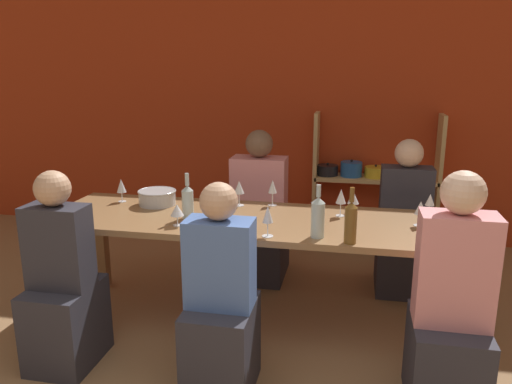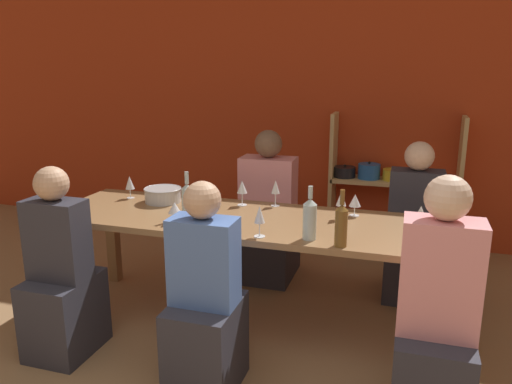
{
  "view_description": "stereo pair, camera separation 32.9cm",
  "coord_description": "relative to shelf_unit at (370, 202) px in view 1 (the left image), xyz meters",
  "views": [
    {
      "loc": [
        0.45,
        -1.14,
        1.71
      ],
      "look_at": [
        -0.18,
        2.0,
        0.9
      ],
      "focal_mm": 35.0,
      "sensor_mm": 36.0,
      "label": 1
    },
    {
      "loc": [
        0.77,
        -1.06,
        1.71
      ],
      "look_at": [
        -0.18,
        2.0,
        0.9
      ],
      "focal_mm": 35.0,
      "sensor_mm": 36.0,
      "label": 2
    }
  ],
  "objects": [
    {
      "name": "wine_glass_empty_b",
      "position": [
        -1.82,
        -1.53,
        0.44
      ],
      "size": [
        0.07,
        0.07,
        0.17
      ],
      "color": "white",
      "rests_on": "dining_table"
    },
    {
      "name": "wine_glass_red_c",
      "position": [
        -0.17,
        -1.49,
        0.42
      ],
      "size": [
        0.08,
        0.08,
        0.15
      ],
      "color": "white",
      "rests_on": "dining_table"
    },
    {
      "name": "person_near_c",
      "position": [
        -1.78,
        -2.41,
        0.01
      ],
      "size": [
        0.35,
        0.43,
        1.16
      ],
      "color": "#2D2D38",
      "rests_on": "ground_plane"
    },
    {
      "name": "person_near_b",
      "position": [
        -0.82,
        -2.48,
        0.0
      ],
      "size": [
        0.35,
        0.43,
        1.16
      ],
      "color": "#2D2D38",
      "rests_on": "ground_plane"
    },
    {
      "name": "wine_glass_red_a",
      "position": [
        -0.73,
        -1.41,
        0.45
      ],
      "size": [
        0.06,
        0.06,
        0.19
      ],
      "color": "white",
      "rests_on": "dining_table"
    },
    {
      "name": "wine_glass_empty_a",
      "position": [
        0.36,
        -2.0,
        0.43
      ],
      "size": [
        0.07,
        0.07,
        0.16
      ],
      "color": "white",
      "rests_on": "dining_table"
    },
    {
      "name": "wine_glass_white_a",
      "position": [
        0.33,
        -1.46,
        0.42
      ],
      "size": [
        0.07,
        0.07,
        0.15
      ],
      "color": "white",
      "rests_on": "dining_table"
    },
    {
      "name": "wine_glass_red_b",
      "position": [
        -0.95,
        -1.46,
        0.45
      ],
      "size": [
        0.07,
        0.07,
        0.18
      ],
      "color": "white",
      "rests_on": "dining_table"
    },
    {
      "name": "shelf_unit",
      "position": [
        0.0,
        0.0,
        0.0
      ],
      "size": [
        1.17,
        0.3,
        1.28
      ],
      "color": "tan",
      "rests_on": "ground_plane"
    },
    {
      "name": "mixing_bowl",
      "position": [
        -1.53,
        -1.55,
        0.38
      ],
      "size": [
        0.27,
        0.27,
        0.1
      ],
      "color": "#B7BABC",
      "rests_on": "dining_table"
    },
    {
      "name": "wine_bottle_green",
      "position": [
        -0.36,
        -2.02,
        0.44
      ],
      "size": [
        0.08,
        0.08,
        0.31
      ],
      "color": "#B2C6C1",
      "rests_on": "dining_table"
    },
    {
      "name": "wall_back_red",
      "position": [
        -0.62,
        0.2,
        0.92
      ],
      "size": [
        8.8,
        0.06,
        2.7
      ],
      "color": "#B23819",
      "rests_on": "ground_plane"
    },
    {
      "name": "person_far_a",
      "position": [
        -0.91,
        -0.94,
        0.02
      ],
      "size": [
        0.44,
        0.55,
        1.22
      ],
      "rotation": [
        0.0,
        0.0,
        3.14
      ],
      "color": "#2D2D38",
      "rests_on": "ground_plane"
    },
    {
      "name": "wine_bottle_dark",
      "position": [
        -1.21,
        -1.82,
        0.44
      ],
      "size": [
        0.07,
        0.07,
        0.3
      ],
      "color": "#B2C6C1",
      "rests_on": "dining_table"
    },
    {
      "name": "dining_table",
      "position": [
        -0.8,
        -1.73,
        0.24
      ],
      "size": [
        2.72,
        0.82,
        0.75
      ],
      "color": "olive",
      "rests_on": "ground_plane"
    },
    {
      "name": "wine_bottle_amber",
      "position": [
        -0.17,
        -2.09,
        0.44
      ],
      "size": [
        0.07,
        0.07,
        0.32
      ],
      "color": "brown",
      "rests_on": "dining_table"
    },
    {
      "name": "person_near_a",
      "position": [
        0.33,
        -2.4,
        0.04
      ],
      "size": [
        0.36,
        0.45,
        1.24
      ],
      "color": "#2D2D38",
      "rests_on": "ground_plane"
    },
    {
      "name": "wine_glass_white_b",
      "position": [
        -0.64,
        -2.07,
        0.45
      ],
      "size": [
        0.07,
        0.07,
        0.18
      ],
      "color": "white",
      "rests_on": "dining_table"
    },
    {
      "name": "person_far_b",
      "position": [
        0.22,
        -0.99,
        0.01
      ],
      "size": [
        0.38,
        0.47,
        1.19
      ],
      "rotation": [
        0.0,
        0.0,
        3.14
      ],
      "color": "#2D2D38",
      "rests_on": "ground_plane"
    },
    {
      "name": "wine_glass_white_d",
      "position": [
        0.24,
        -1.69,
        0.43
      ],
      "size": [
        0.07,
        0.07,
        0.16
      ],
      "color": "white",
      "rests_on": "dining_table"
    },
    {
      "name": "wine_glass_white_c",
      "position": [
        -1.23,
        -1.98,
        0.42
      ],
      "size": [
        0.08,
        0.08,
        0.14
      ],
      "color": "white",
      "rests_on": "dining_table"
    },
    {
      "name": "wine_glass_empty_c",
      "position": [
        -0.24,
        -1.58,
        0.45
      ],
      "size": [
        0.07,
        0.07,
        0.18
      ],
      "color": "white",
      "rests_on": "dining_table"
    }
  ]
}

